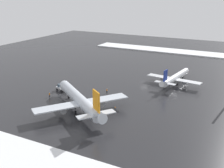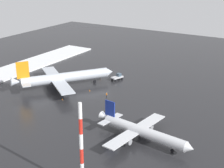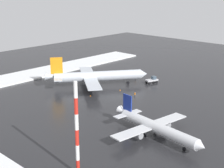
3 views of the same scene
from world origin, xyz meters
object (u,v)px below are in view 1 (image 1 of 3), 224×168
(traffic_cone_mid_line, at_px, (91,98))
(airplane_distant_tail, at_px, (80,100))
(airplane_parked_starboard, at_px, (175,77))
(pushback_tug, at_px, (61,87))
(traffic_cone_near_nose, at_px, (115,107))
(ground_crew_by_nose_gear, at_px, (49,94))
(ground_crew_beside_wing, at_px, (107,90))

(traffic_cone_mid_line, bearing_deg, airplane_distant_tail, -169.79)
(airplane_distant_tail, distance_m, airplane_parked_starboard, 45.57)
(pushback_tug, bearing_deg, airplane_parked_starboard, -124.41)
(traffic_cone_near_nose, bearing_deg, airplane_distant_tail, 127.04)
(airplane_distant_tail, relative_size, pushback_tug, 6.26)
(pushback_tug, distance_m, traffic_cone_near_nose, 26.72)
(ground_crew_by_nose_gear, distance_m, traffic_cone_near_nose, 25.75)
(airplane_parked_starboard, relative_size, traffic_cone_mid_line, 50.02)
(traffic_cone_near_nose, bearing_deg, traffic_cone_mid_line, 74.21)
(ground_crew_beside_wing, bearing_deg, airplane_distant_tail, 137.70)
(airplane_distant_tail, height_order, ground_crew_beside_wing, airplane_distant_tail)
(pushback_tug, bearing_deg, ground_crew_beside_wing, -143.40)
(traffic_cone_near_nose, bearing_deg, pushback_tug, 78.23)
(airplane_distant_tail, xyz_separation_m, ground_crew_beside_wing, (18.21, -0.07, -2.66))
(traffic_cone_mid_line, bearing_deg, ground_crew_by_nose_gear, 109.56)
(pushback_tug, distance_m, ground_crew_beside_wing, 17.96)
(ground_crew_beside_wing, height_order, ground_crew_by_nose_gear, same)
(airplane_distant_tail, xyz_separation_m, ground_crew_by_nose_gear, (4.88, 16.44, -2.66))
(pushback_tug, height_order, traffic_cone_near_nose, pushback_tug)
(airplane_distant_tail, bearing_deg, traffic_cone_near_nose, -106.63)
(ground_crew_beside_wing, xyz_separation_m, traffic_cone_near_nose, (-11.25, -9.15, -0.70))
(pushback_tug, relative_size, ground_crew_by_nose_gear, 2.95)
(ground_crew_beside_wing, height_order, traffic_cone_near_nose, ground_crew_beside_wing)
(airplane_distant_tail, height_order, pushback_tug, airplane_distant_tail)
(pushback_tug, height_order, ground_crew_beside_wing, pushback_tug)
(airplane_distant_tail, bearing_deg, ground_crew_by_nose_gear, 19.80)
(airplane_parked_starboard, distance_m, pushback_tug, 46.62)
(airplane_parked_starboard, relative_size, pushback_tug, 5.45)
(ground_crew_by_nose_gear, bearing_deg, traffic_cone_mid_line, 57.60)
(ground_crew_beside_wing, distance_m, traffic_cone_mid_line, 8.37)
(pushback_tug, bearing_deg, traffic_cone_near_nose, -174.03)
(ground_crew_by_nose_gear, bearing_deg, pushback_tug, 131.68)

